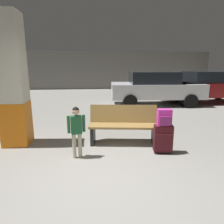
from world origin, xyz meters
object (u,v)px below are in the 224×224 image
bench (123,125)px  backpack_bright (164,118)px  suitcase (163,138)px  parked_car_side (206,86)px  parked_car_near (156,87)px  child (76,127)px  structural_pillar (12,82)px

bench → backpack_bright: 1.05m
suitcase → parked_car_side: bearing=53.8°
suitcase → parked_car_near: 5.46m
backpack_bright → parked_car_side: parked_car_side is taller
backpack_bright → child: (-1.78, -0.04, -0.13)m
suitcase → backpack_bright: backpack_bright is taller
parked_car_near → bench: bearing=-115.5°
suitcase → child: child is taller
child → structural_pillar: bearing=148.2°
structural_pillar → backpack_bright: bearing=-14.7°
backpack_bright → parked_car_near: size_ratio=0.08×
bench → suitcase: size_ratio=2.74×
bench → child: (-1.04, -0.71, 0.20)m
backpack_bright → parked_car_near: 5.44m
suitcase → parked_car_near: parked_car_near is taller
structural_pillar → backpack_bright: (3.22, -0.85, -0.68)m
child → parked_car_side: 8.07m
structural_pillar → suitcase: structural_pillar is taller
structural_pillar → parked_car_near: 6.45m
bench → structural_pillar: bearing=175.9°
backpack_bright → child: 1.79m
suitcase → backpack_bright: 0.45m
structural_pillar → parked_car_near: bearing=43.3°
parked_car_near → parked_car_side: bearing=6.4°
backpack_bright → parked_car_near: bearing=74.5°
bench → parked_car_side: (4.79, 4.87, 0.36)m
parked_car_near → suitcase: bearing=-105.5°
bench → suitcase: bench is taller
child → parked_car_near: parked_car_near is taller
backpack_bright → parked_car_side: bearing=53.8°
bench → backpack_bright: (0.74, -0.67, 0.33)m
structural_pillar → bench: bearing=-4.1°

